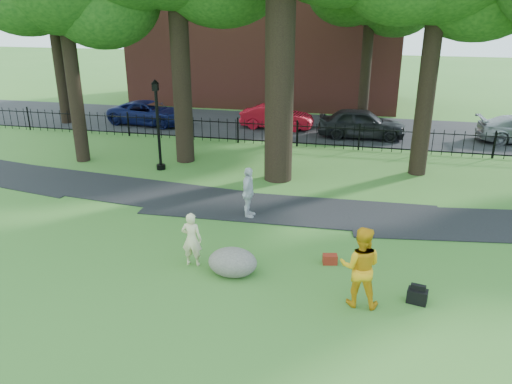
% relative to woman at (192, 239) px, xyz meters
% --- Properties ---
extents(ground, '(120.00, 120.00, 0.00)m').
position_rel_woman_xyz_m(ground, '(0.95, 0.42, -0.76)').
color(ground, '#366E26').
rests_on(ground, ground).
extents(footpath, '(36.07, 3.85, 0.03)m').
position_rel_woman_xyz_m(footpath, '(1.95, 4.32, -0.76)').
color(footpath, black).
rests_on(footpath, ground).
extents(street, '(80.00, 7.00, 0.02)m').
position_rel_woman_xyz_m(street, '(0.95, 16.42, -0.76)').
color(street, black).
rests_on(street, ground).
extents(iron_fence, '(44.00, 0.04, 1.20)m').
position_rel_woman_xyz_m(iron_fence, '(0.95, 12.42, -0.16)').
color(iron_fence, black).
rests_on(iron_fence, ground).
extents(brick_building, '(18.00, 8.00, 12.00)m').
position_rel_woman_xyz_m(brick_building, '(-3.05, 24.42, 5.24)').
color(brick_building, brown).
rests_on(brick_building, ground).
extents(woman, '(0.57, 0.38, 1.52)m').
position_rel_woman_xyz_m(woman, '(0.00, 0.00, 0.00)').
color(woman, beige).
rests_on(woman, ground).
extents(man, '(0.97, 0.76, 1.97)m').
position_rel_woman_xyz_m(man, '(4.43, -0.90, 0.23)').
color(man, orange).
rests_on(man, ground).
extents(pedestrian, '(0.42, 1.00, 1.71)m').
position_rel_woman_xyz_m(pedestrian, '(0.70, 3.47, 0.10)').
color(pedestrian, silver).
rests_on(pedestrian, ground).
extents(boulder, '(1.34, 1.04, 0.76)m').
position_rel_woman_xyz_m(boulder, '(1.18, -0.20, -0.38)').
color(boulder, slate).
rests_on(boulder, ground).
extents(lamppost, '(0.38, 0.38, 3.78)m').
position_rel_woman_xyz_m(lamppost, '(-4.14, 7.53, 1.09)').
color(lamppost, black).
rests_on(lamppost, ground).
extents(backpack, '(0.51, 0.38, 0.34)m').
position_rel_woman_xyz_m(backpack, '(5.80, -0.54, -0.59)').
color(backpack, black).
rests_on(backpack, ground).
extents(red_bag, '(0.43, 0.32, 0.26)m').
position_rel_woman_xyz_m(red_bag, '(3.62, 0.89, -0.63)').
color(red_bag, maroon).
rests_on(red_bag, ground).
extents(red_sedan, '(4.04, 1.51, 1.32)m').
position_rel_woman_xyz_m(red_sedan, '(-0.71, 15.85, -0.10)').
color(red_sedan, '#B50D1E').
rests_on(red_sedan, ground).
extents(navy_van, '(4.96, 2.66, 1.32)m').
position_rel_woman_xyz_m(navy_van, '(-8.11, 15.24, -0.10)').
color(navy_van, '#0D1343').
rests_on(navy_van, ground).
extents(grey_car, '(4.57, 1.98, 1.53)m').
position_rel_woman_xyz_m(grey_car, '(3.97, 14.87, 0.01)').
color(grey_car, black).
rests_on(grey_car, ground).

